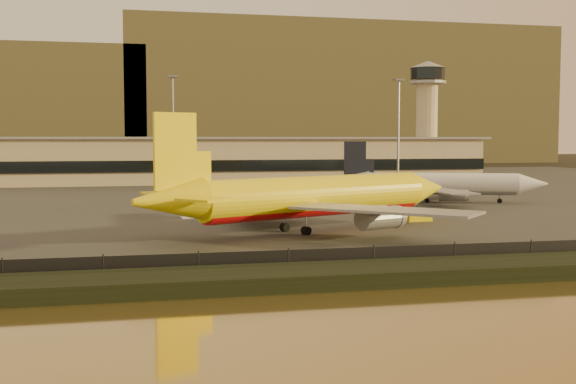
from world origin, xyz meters
name	(u,v)px	position (x,y,z in m)	size (l,w,h in m)	color
ground	(316,252)	(0.00, 0.00, 0.00)	(900.00, 900.00, 0.00)	black
embankment	(367,274)	(0.00, -17.00, 0.70)	(320.00, 7.00, 1.40)	black
tarmac	(212,190)	(0.00, 95.00, 0.10)	(320.00, 220.00, 0.20)	#2D2D2D
perimeter_fence	(353,260)	(0.00, -13.00, 1.30)	(300.00, 0.05, 2.20)	black
terminal_building	(146,161)	(-14.52, 125.55, 6.25)	(202.00, 25.00, 12.60)	tan
control_tower	(427,108)	(70.00, 131.00, 21.66)	(11.20, 11.20, 35.50)	tan
apron_light_masts	(293,123)	(15.00, 75.00, 15.70)	(152.20, 12.20, 25.40)	slate
distant_hills	(123,105)	(-20.74, 340.00, 31.39)	(470.00, 160.00, 70.00)	brown
dhl_cargo_jet	(312,197)	(3.52, 15.35, 4.69)	(47.73, 45.22, 15.03)	yellow
white_narrowbody_jet	(438,184)	(38.10, 52.20, 3.66)	(38.96, 36.85, 11.59)	silver
gse_vehicle_yellow	(418,215)	(21.77, 23.38, 1.07)	(3.87, 1.74, 1.74)	yellow
gse_vehicle_white	(194,212)	(-9.84, 35.16, 1.12)	(4.11, 1.85, 1.85)	silver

